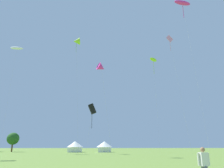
% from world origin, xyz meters
% --- Properties ---
extents(kite_lime_parafoil, '(3.15, 3.13, 26.30)m').
position_xyz_m(kite_lime_parafoil, '(13.28, 54.62, 25.74)').
color(kite_lime_parafoil, '#99DB2D').
rests_on(kite_lime_parafoil, ground).
extents(kite_lime_delta, '(2.45, 2.18, 25.06)m').
position_xyz_m(kite_lime_delta, '(-7.38, 41.41, 24.15)').
color(kite_lime_delta, '#99DB2D').
rests_on(kite_lime_delta, ground).
extents(kite_pink_diamond, '(2.77, 2.90, 27.84)m').
position_xyz_m(kite_pink_diamond, '(14.67, 43.62, 26.11)').
color(kite_pink_diamond, pink).
rests_on(kite_pink_diamond, ground).
extents(kite_black_box, '(2.33, 1.45, 12.13)m').
position_xyz_m(kite_black_box, '(-3.88, 51.62, 10.73)').
color(kite_black_box, black).
rests_on(kite_black_box, ground).
extents(kite_white_parafoil, '(3.82, 2.38, 30.80)m').
position_xyz_m(kite_white_parafoil, '(-27.20, 58.34, 30.10)').
color(kite_white_parafoil, white).
rests_on(kite_white_parafoil, ground).
extents(kite_magenta_parafoil, '(4.28, 3.21, 33.75)m').
position_xyz_m(kite_magenta_parafoil, '(16.40, 38.50, 33.03)').
color(kite_magenta_parafoil, '#E02DA3').
rests_on(kite_magenta_parafoil, ground).
extents(kite_magenta_delta, '(3.40, 2.72, 18.15)m').
position_xyz_m(kite_magenta_delta, '(-1.81, 38.81, 17.10)').
color(kite_magenta_delta, '#E02DA3').
rests_on(kite_magenta_delta, ground).
extents(person_spectator, '(0.57, 0.30, 1.73)m').
position_xyz_m(person_spectator, '(2.83, 7.97, 0.85)').
color(person_spectator, '#565B66').
rests_on(person_spectator, ground).
extents(festival_tent_right, '(4.86, 4.86, 3.16)m').
position_xyz_m(festival_tent_right, '(-9.12, 64.82, 1.75)').
color(festival_tent_right, white).
rests_on(festival_tent_right, ground).
extents(festival_tent_center, '(4.82, 4.82, 3.14)m').
position_xyz_m(festival_tent_center, '(-0.39, 64.82, 1.74)').
color(festival_tent_center, white).
rests_on(festival_tent_center, ground).
extents(tree_distant_left, '(3.80, 3.80, 5.94)m').
position_xyz_m(tree_distant_left, '(-29.48, 70.15, 4.01)').
color(tree_distant_left, brown).
rests_on(tree_distant_left, ground).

